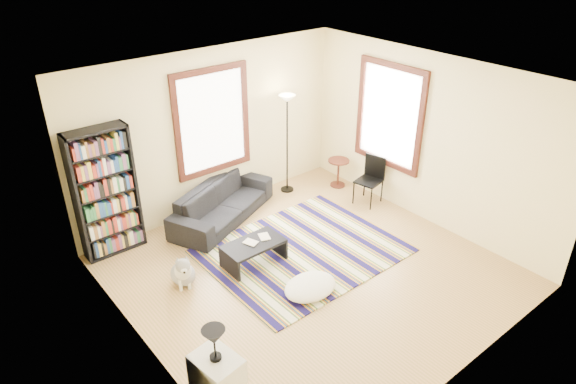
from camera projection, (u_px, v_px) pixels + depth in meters
floor at (310, 273)px, 7.53m from camera, size 5.00×5.00×0.10m
ceiling at (314, 79)px, 6.16m from camera, size 5.00×5.00×0.10m
wall_back at (210, 131)px, 8.58m from camera, size 5.00×0.10×2.80m
wall_front at (482, 278)px, 5.11m from camera, size 5.00×0.10×2.80m
wall_left at (132, 257)px, 5.42m from camera, size 0.10×5.00×2.80m
wall_right at (430, 139)px, 8.27m from camera, size 0.10×5.00×2.80m
window_back at (212, 121)px, 8.43m from camera, size 1.20×0.06×1.60m
window_right at (390, 116)px, 8.67m from camera, size 0.06×1.20×1.60m
rug at (303, 250)px, 7.95m from camera, size 2.86×2.28×0.02m
sofa at (222, 203)px, 8.67m from camera, size 1.58×2.23×0.61m
bookshelf at (106, 193)px, 7.51m from camera, size 0.90×0.30×2.00m
coffee_table at (254, 253)px, 7.59m from camera, size 1.02×0.80×0.36m
book_a at (248, 245)px, 7.44m from camera, size 0.24×0.21×0.02m
book_b at (260, 238)px, 7.61m from camera, size 0.21×0.24×0.02m
floor_cushion at (310, 287)px, 7.03m from camera, size 0.95×0.86×0.20m
floor_lamp at (287, 145)px, 9.28m from camera, size 0.31×0.31×1.86m
side_table at (338, 173)px, 9.75m from camera, size 0.53×0.53×0.54m
folding_chair at (369, 181)px, 9.09m from camera, size 0.50×0.48×0.86m
white_cabinet at (218, 383)px, 5.26m from camera, size 0.45×0.55×0.70m
table_lamp at (214, 344)px, 5.01m from camera, size 0.31×0.31×0.38m
dog at (182, 268)px, 7.13m from camera, size 0.54×0.62×0.52m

